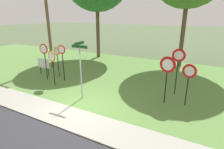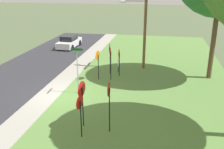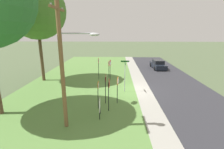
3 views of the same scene
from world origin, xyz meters
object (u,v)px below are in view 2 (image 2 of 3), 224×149
(yield_sign_far_left, at_px, (80,107))
(street_name_post, at_px, (77,67))
(parked_hatchback_near, at_px, (69,42))
(utility_pole, at_px, (143,19))
(yield_sign_near_right, at_px, (109,95))
(stop_sign_far_center, at_px, (119,57))
(stop_sign_far_left, at_px, (111,58))
(notice_board, at_px, (119,62))
(stop_sign_near_right, at_px, (98,59))
(yield_sign_near_left, at_px, (82,93))
(stop_sign_near_left, at_px, (110,52))

(yield_sign_far_left, height_order, street_name_post, street_name_post)
(yield_sign_far_left, bearing_deg, parked_hatchback_near, -147.53)
(utility_pole, bearing_deg, yield_sign_near_right, -4.03)
(stop_sign_far_center, height_order, yield_sign_far_left, stop_sign_far_center)
(stop_sign_far_left, xyz_separation_m, street_name_post, (2.85, -1.67, 0.06))
(street_name_post, height_order, notice_board, street_name_post)
(stop_sign_far_center, distance_m, parked_hatchback_near, 11.62)
(yield_sign_far_left, xyz_separation_m, notice_board, (-10.23, 0.16, -0.78))
(stop_sign_near_right, height_order, stop_sign_far_center, stop_sign_near_right)
(yield_sign_near_left, height_order, yield_sign_far_left, yield_sign_near_left)
(stop_sign_near_left, bearing_deg, yield_sign_near_right, 5.35)
(stop_sign_far_center, height_order, yield_sign_near_right, yield_sign_near_right)
(stop_sign_near_left, height_order, yield_sign_near_left, stop_sign_near_left)
(stop_sign_near_left, xyz_separation_m, parked_hatchback_near, (-8.55, -6.56, -1.23))
(stop_sign_far_center, bearing_deg, parked_hatchback_near, -139.18)
(stop_sign_near_right, distance_m, notice_board, 2.74)
(stop_sign_near_left, height_order, utility_pole, utility_pole)
(stop_sign_far_center, distance_m, yield_sign_near_left, 8.00)
(stop_sign_far_center, distance_m, utility_pole, 4.03)
(stop_sign_far_left, xyz_separation_m, parked_hatchback_near, (-9.88, -6.89, -1.17))
(notice_board, distance_m, parked_hatchback_near, 10.48)
(yield_sign_near_left, distance_m, parked_hatchback_near, 18.24)
(street_name_post, bearing_deg, stop_sign_near_right, 163.50)
(stop_sign_far_center, xyz_separation_m, yield_sign_far_left, (8.97, -0.39, 0.05))
(stop_sign_far_left, distance_m, yield_sign_near_left, 6.99)
(stop_sign_near_right, relative_size, yield_sign_far_left, 1.05)
(stop_sign_far_center, relative_size, parked_hatchback_near, 0.53)
(stop_sign_far_center, distance_m, yield_sign_far_left, 8.98)
(stop_sign_near_left, xyz_separation_m, street_name_post, (4.18, -1.34, 0.01))
(yield_sign_far_left, height_order, notice_board, yield_sign_far_left)
(yield_sign_near_left, xyz_separation_m, street_name_post, (-4.14, -1.57, -0.02))
(stop_sign_near_right, bearing_deg, stop_sign_near_left, 165.10)
(stop_sign_near_left, distance_m, utility_pole, 4.07)
(stop_sign_far_left, xyz_separation_m, utility_pole, (-3.46, 2.11, 2.53))
(stop_sign_far_center, distance_m, notice_board, 1.48)
(stop_sign_far_left, bearing_deg, street_name_post, -33.81)
(street_name_post, distance_m, utility_pole, 7.76)
(stop_sign_far_left, distance_m, street_name_post, 3.30)
(street_name_post, height_order, utility_pole, utility_pole)
(stop_sign_near_right, height_order, street_name_post, street_name_post)
(stop_sign_near_right, xyz_separation_m, yield_sign_near_left, (6.93, 0.87, 0.20))
(yield_sign_near_right, bearing_deg, utility_pole, 176.74)
(stop_sign_far_left, xyz_separation_m, notice_board, (-2.24, 0.27, -0.95))
(notice_board, xyz_separation_m, parked_hatchback_near, (-7.65, -7.16, -0.23))
(utility_pole, height_order, parked_hatchback_near, utility_pole)
(stop_sign_far_left, relative_size, stop_sign_far_center, 1.13)
(street_name_post, relative_size, parked_hatchback_near, 0.74)
(stop_sign_far_left, bearing_deg, stop_sign_near_right, -89.96)
(yield_sign_near_right, height_order, notice_board, yield_sign_near_right)
(notice_board, bearing_deg, yield_sign_near_right, 3.20)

